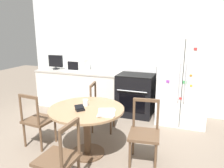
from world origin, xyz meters
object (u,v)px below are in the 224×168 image
object	(u,v)px
countertop_tv	(56,62)
dining_chair_left	(38,120)
microwave	(78,65)
refrigerator	(183,81)
dining_chair_far	(102,108)
wallet	(80,108)
oven_range	(136,94)
dining_chair_near	(59,159)
candle_glass	(86,103)
dining_chair_right	(144,134)

from	to	relation	value
countertop_tv	dining_chair_left	distance (m)	2.19
microwave	refrigerator	bearing A→B (deg)	-2.84
dining_chair_far	wallet	bearing A→B (deg)	-6.61
oven_range	dining_chair_near	world-z (taller)	oven_range
countertop_tv	dining_chair_left	bearing A→B (deg)	-64.66
dining_chair_left	candle_glass	distance (m)	0.88
refrigerator	dining_chair_right	bearing A→B (deg)	-104.05
microwave	candle_glass	bearing A→B (deg)	-58.70
refrigerator	dining_chair_right	world-z (taller)	refrigerator
microwave	candle_glass	size ratio (longest dim) A/B	5.12
oven_range	dining_chair_right	world-z (taller)	oven_range
refrigerator	candle_glass	xyz separation A→B (m)	(-1.33, -1.66, -0.09)
dining_chair_right	wallet	world-z (taller)	dining_chair_right
dining_chair_left	wallet	xyz separation A→B (m)	(0.81, -0.07, 0.33)
oven_range	microwave	world-z (taller)	microwave
candle_glass	dining_chair_far	bearing A→B (deg)	94.06
dining_chair_far	wallet	distance (m)	1.01
dining_chair_left	candle_glass	world-z (taller)	dining_chair_left
countertop_tv	dining_chair_left	size ratio (longest dim) A/B	0.42
dining_chair_left	dining_chair_far	bearing A→B (deg)	55.21
dining_chair_right	candle_glass	distance (m)	0.98
oven_range	dining_chair_far	size ratio (longest dim) A/B	1.20
microwave	dining_chair_right	size ratio (longest dim) A/B	0.53
microwave	dining_chair_right	distance (m)	2.75
microwave	dining_chair_near	size ratio (longest dim) A/B	0.53
dining_chair_near	candle_glass	bearing A→B (deg)	10.83
microwave	countertop_tv	bearing A→B (deg)	-176.91
refrigerator	wallet	xyz separation A→B (m)	(-1.32, -1.87, -0.10)
dining_chair_far	microwave	bearing A→B (deg)	-145.43
countertop_tv	dining_chair_near	size ratio (longest dim) A/B	0.42
dining_chair_near	candle_glass	xyz separation A→B (m)	(-0.14, 0.95, 0.34)
candle_glass	wallet	size ratio (longest dim) A/B	0.53
microwave	dining_chair_far	distance (m)	1.58
oven_range	dining_chair_far	distance (m)	1.06
dining_chair_far	dining_chair_left	distance (m)	1.16
dining_chair_right	countertop_tv	bearing A→B (deg)	-41.37
refrigerator	wallet	distance (m)	2.29
countertop_tv	candle_glass	size ratio (longest dim) A/B	4.03
wallet	dining_chair_left	bearing A→B (deg)	175.19
refrigerator	microwave	xyz separation A→B (m)	(-2.41, 0.12, 0.17)
dining_chair_near	wallet	distance (m)	0.83
dining_chair_right	dining_chair_left	xyz separation A→B (m)	(-1.71, -0.13, 0.00)
microwave	dining_chair_near	distance (m)	3.05
dining_chair_far	dining_chair_near	bearing A→B (deg)	-4.01
refrigerator	microwave	world-z (taller)	refrigerator
refrigerator	dining_chair_near	world-z (taller)	refrigerator
countertop_tv	candle_glass	world-z (taller)	countertop_tv
dining_chair_right	oven_range	bearing A→B (deg)	-79.56
countertop_tv	microwave	bearing A→B (deg)	3.09
dining_chair_far	dining_chair_near	distance (m)	1.71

